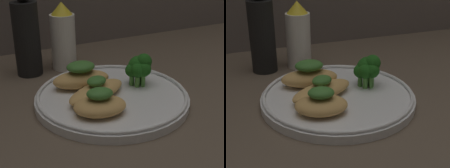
{
  "view_description": "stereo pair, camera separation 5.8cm",
  "coord_description": "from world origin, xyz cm",
  "views": [
    {
      "loc": [
        -23.67,
        -47.23,
        27.32
      ],
      "look_at": [
        0.0,
        0.0,
        3.4
      ],
      "focal_mm": 55.0,
      "sensor_mm": 36.0,
      "label": 1
    },
    {
      "loc": [
        -18.35,
        -49.53,
        27.32
      ],
      "look_at": [
        0.0,
        0.0,
        3.4
      ],
      "focal_mm": 55.0,
      "sensor_mm": 36.0,
      "label": 2
    }
  ],
  "objects": [
    {
      "name": "broccoli_bunch",
      "position": [
        6.17,
        1.39,
        4.79
      ],
      "size": [
        4.59,
        4.65,
        5.94
      ],
      "color": "#569942",
      "rests_on": "plate"
    },
    {
      "name": "plate",
      "position": [
        0.0,
        0.0,
        0.99
      ],
      "size": [
        26.33,
        26.33,
        2.0
      ],
      "color": "white",
      "rests_on": "ground_plane"
    },
    {
      "name": "grilled_meat_back",
      "position": [
        -3.53,
        5.22,
        3.37
      ],
      "size": [
        10.72,
        6.38,
        4.85
      ],
      "color": "tan",
      "rests_on": "plate"
    },
    {
      "name": "sauce_bottle",
      "position": [
        -1.89,
        18.96,
        6.77
      ],
      "size": [
        5.14,
        5.14,
        14.14
      ],
      "color": "white",
      "rests_on": "ground_plane"
    },
    {
      "name": "grilled_meat_front",
      "position": [
        -4.61,
        -5.09,
        3.01
      ],
      "size": [
        9.29,
        7.7,
        4.26
      ],
      "color": "tan",
      "rests_on": "plate"
    },
    {
      "name": "pepper_grinder",
      "position": [
        -9.39,
        18.96,
        8.17
      ],
      "size": [
        5.18,
        5.18,
        18.11
      ],
      "color": "black",
      "rests_on": "ground_plane"
    },
    {
      "name": "grilled_meat_middle",
      "position": [
        -2.84,
        0.38,
        2.78
      ],
      "size": [
        12.73,
        8.85,
        3.87
      ],
      "color": "tan",
      "rests_on": "plate"
    },
    {
      "name": "ground_plane",
      "position": [
        0.0,
        0.0,
        -0.5
      ],
      "size": [
        180.0,
        180.0,
        1.0
      ],
      "primitive_type": "cube",
      "color": "brown"
    }
  ]
}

